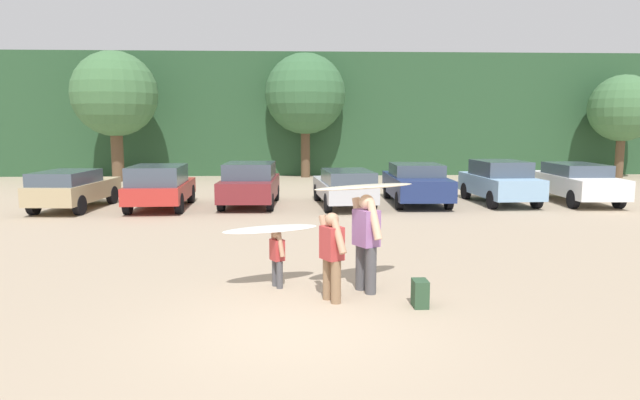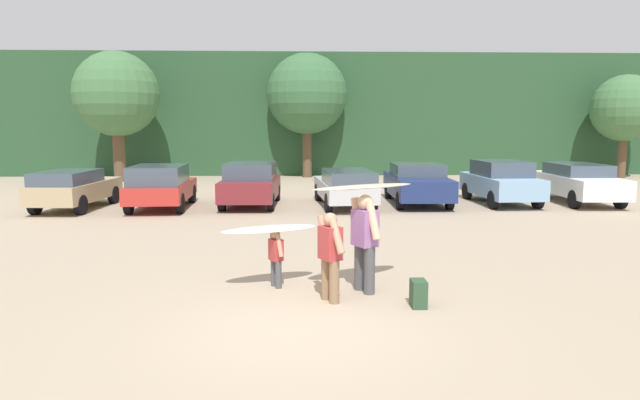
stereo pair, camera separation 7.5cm
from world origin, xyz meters
name	(u,v)px [view 2 (the right image)]	position (x,y,z in m)	size (l,w,h in m)	color
ground_plane	(295,328)	(0.00, 0.00, 0.00)	(120.00, 120.00, 0.00)	tan
hillside_ridge	(297,116)	(0.00, 30.76, 3.56)	(108.00, 12.00, 7.12)	#284C2D
tree_center_left	(116,95)	(-9.35, 21.91, 4.52)	(4.40, 4.40, 6.75)	brown
tree_center	(307,94)	(0.58, 23.83, 4.66)	(4.51, 4.51, 6.94)	brown
tree_ridge_back	(625,109)	(18.23, 22.71, 3.86)	(3.68, 3.68, 5.73)	brown
parked_car_tan	(74,188)	(-7.82, 11.91, 0.77)	(2.02, 4.23, 1.40)	tan
parked_car_red	(161,185)	(-4.79, 11.91, 0.84)	(2.03, 4.10, 1.57)	#B72D28
parked_car_maroon	(251,183)	(-1.68, 12.62, 0.83)	(2.05, 4.19, 1.59)	maroon
parked_car_silver	(345,186)	(1.76, 12.10, 0.76)	(2.06, 4.68, 1.39)	silver
parked_car_navy	(417,183)	(4.55, 12.87, 0.79)	(2.06, 4.67, 1.51)	navy
parked_car_sky_blue	(501,181)	(7.71, 12.75, 0.85)	(2.00, 4.14, 1.63)	#84ADD1
parked_car_white	(578,182)	(10.75, 12.91, 0.81)	(1.98, 4.74, 1.49)	white
person_adult	(365,237)	(1.23, 1.75, 0.99)	(0.52, 0.80, 1.76)	#4C4C51
person_child	(276,255)	(-0.36, 2.10, 0.60)	(0.31, 0.44, 1.06)	#4C4C51
person_companion	(330,252)	(0.59, 1.23, 0.86)	(0.48, 0.74, 1.52)	#8C6B4C
surfboard_cream	(364,187)	(1.21, 1.81, 1.89)	(2.08, 1.44, 0.09)	beige
surfboard_white	(270,229)	(-0.47, 2.05, 1.10)	(1.85, 1.09, 0.10)	white
backpack_dropped	(418,294)	(2.02, 0.87, 0.22)	(0.24, 0.34, 0.45)	#2D4C33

